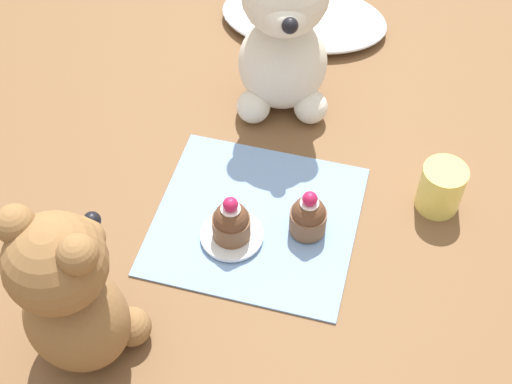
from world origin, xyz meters
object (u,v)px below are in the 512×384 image
Objects in this scene: teddy_bear_cream at (284,35)px; cupcake_near_tan_bear at (231,222)px; saucer_plate at (232,235)px; juice_glass at (441,188)px; cupcake_near_cream_bear at (309,214)px; teddy_bear_tan at (71,295)px.

teddy_bear_cream is 0.26m from cupcake_near_tan_bear.
saucer_plate is at bearing -104.65° from teddy_bear_cream.
juice_glass is at bearing 26.88° from cupcake_near_tan_bear.
cupcake_near_cream_bear is (0.08, -0.21, -0.09)m from teddy_bear_cream.
teddy_bear_tan is 0.23m from saucer_plate.
teddy_bear_tan is 0.46m from juice_glass.
cupcake_near_tan_bear reaches higher than saucer_plate.
teddy_bear_cream is 3.68× the size of cupcake_near_cream_bear.
teddy_bear_tan is 3.35× the size of cupcake_near_tan_bear.
teddy_bear_cream is 3.73× the size of cupcake_near_tan_bear.
teddy_bear_cream is 0.27m from saucer_plate.
cupcake_near_cream_bear is 0.88× the size of saucer_plate.
teddy_bear_cream is at bearing -91.53° from teddy_bear_tan.
teddy_bear_tan is 3.44× the size of juice_glass.
saucer_plate is at bearing -108.92° from teddy_bear_tan.
teddy_bear_tan is 3.31× the size of cupcake_near_cream_bear.
cupcake_near_cream_bear is (0.19, 0.21, -0.07)m from teddy_bear_tan.
cupcake_near_tan_bear is at bearing -104.04° from saucer_plate.
cupcake_near_tan_bear reaches higher than cupcake_near_cream_bear.
cupcake_near_cream_bear is 1.04× the size of juice_glass.
cupcake_near_tan_bear is (0.11, 0.17, -0.07)m from teddy_bear_tan.
cupcake_near_cream_bear reaches higher than saucer_plate.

